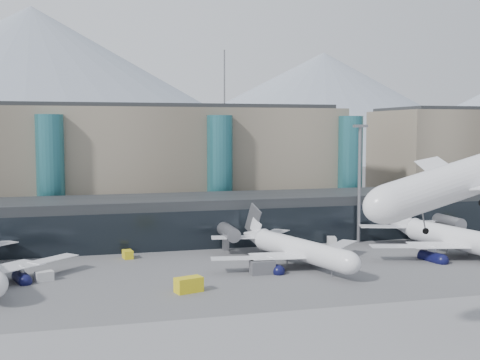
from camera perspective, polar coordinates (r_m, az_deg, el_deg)
The scene contains 14 objects.
ground at distance 79.76m, azimuth 6.72°, elevation -13.22°, with size 900.00×900.00×0.00m, color #515154.
concourse at distance 132.69m, azimuth -2.46°, elevation -3.68°, with size 170.00×27.00×10.00m.
terminal_main at distance 160.75m, azimuth -13.71°, elevation 1.44°, with size 130.00×30.00×31.00m.
teal_towers at distance 145.45m, azimuth -9.62°, elevation 0.60°, with size 116.40×19.40×46.00m.
mountain_ridge at distance 453.08m, azimuth -9.30°, elevation 7.50°, with size 910.00×400.00×110.00m.
lightmast_mid at distance 132.31m, azimuth 11.26°, elevation 0.33°, with size 3.00×1.20×25.60m.
jet_parked_mid at distance 111.01m, azimuth 4.71°, elevation -5.78°, with size 33.02×34.73×11.15m.
jet_parked_right at distance 125.94m, azimuth 19.07°, elevation -4.53°, with size 38.03×38.64×12.46m.
veh_a at distance 104.06m, azimuth -18.06°, elevation -8.66°, with size 2.80×1.57×1.57m, color silver.
veh_b at distance 117.65m, azimuth -10.60°, elevation -6.94°, with size 2.71×1.67×1.56m, color gold.
veh_c at distance 103.59m, azimuth 2.13°, elevation -8.28°, with size 4.12×2.17×2.29m, color #4C4D51.
veh_d at distance 129.31m, azimuth 8.70°, elevation -5.78°, with size 3.21×1.72×1.84m, color silver.
veh_g at distance 117.18m, azimuth 7.96°, elevation -7.04°, with size 2.08×1.21×1.21m, color silver.
veh_h at distance 92.83m, azimuth -4.89°, elevation -9.86°, with size 4.11×2.17×2.27m, color gold.
Camera 1 is at (-28.03, -70.45, 24.77)m, focal length 45.00 mm.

